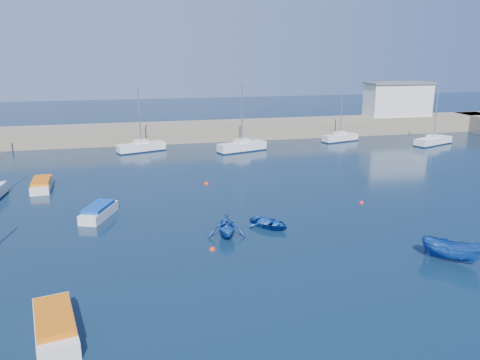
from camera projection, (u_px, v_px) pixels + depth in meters
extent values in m
plane|color=#0C2036|center=(350.00, 290.00, 25.47)|extent=(220.00, 220.00, 0.00)
cube|color=#776D5A|center=(211.00, 131.00, 68.35)|extent=(96.00, 4.50, 2.60)
cube|color=silver|center=(398.00, 100.00, 73.79)|extent=(10.00, 4.00, 5.00)
cube|color=silver|center=(141.00, 147.00, 60.43)|extent=(6.36, 3.64, 1.10)
cylinder|color=#B7BABC|center=(139.00, 116.00, 59.34)|extent=(0.16, 0.16, 7.05)
cube|color=silver|center=(242.00, 147.00, 60.62)|extent=(6.73, 3.71, 1.14)
cylinder|color=#B7BABC|center=(242.00, 114.00, 59.47)|extent=(0.17, 0.17, 7.46)
cube|color=silver|center=(340.00, 138.00, 67.30)|extent=(5.74, 3.02, 1.00)
cylinder|color=#B7BABC|center=(342.00, 112.00, 66.32)|extent=(0.15, 0.15, 6.35)
cube|color=silver|center=(433.00, 141.00, 64.93)|extent=(6.55, 4.00, 0.99)
cylinder|color=#B7BABC|center=(436.00, 111.00, 63.83)|extent=(0.14, 0.14, 7.30)
cube|color=silver|center=(55.00, 327.00, 21.35)|extent=(2.68, 5.10, 0.79)
cube|color=#CE5F0B|center=(54.00, 316.00, 21.21)|extent=(2.34, 3.90, 0.30)
cube|color=silver|center=(99.00, 213.00, 36.53)|extent=(2.89, 4.43, 0.75)
cube|color=#0D3B95|center=(98.00, 206.00, 36.39)|extent=(2.44, 3.43, 0.28)
cube|color=silver|center=(42.00, 185.00, 44.06)|extent=(1.97, 4.78, 0.70)
cube|color=#CE5F0B|center=(41.00, 180.00, 43.93)|extent=(1.80, 3.61, 0.26)
imported|color=#17489F|center=(270.00, 223.00, 34.42)|extent=(3.72, 3.87, 0.65)
imported|color=#17489F|center=(226.00, 225.00, 32.65)|extent=(2.99, 3.35, 1.60)
imported|color=#17489F|center=(452.00, 251.00, 28.75)|extent=(3.58, 3.60, 1.42)
sphere|color=red|center=(212.00, 250.00, 30.60)|extent=(0.41, 0.41, 0.41)
sphere|color=red|center=(361.00, 203.00, 39.97)|extent=(0.43, 0.43, 0.43)
sphere|color=red|center=(206.00, 184.00, 45.74)|extent=(0.47, 0.47, 0.47)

